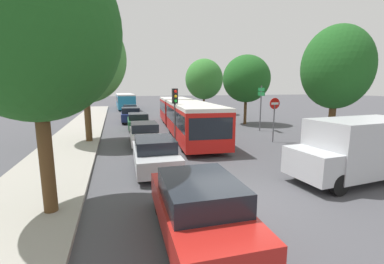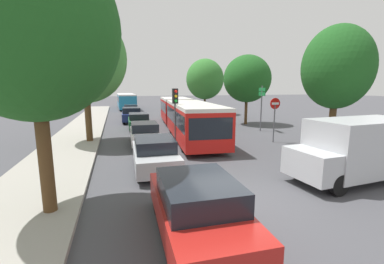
{
  "view_description": "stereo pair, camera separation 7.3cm",
  "coord_description": "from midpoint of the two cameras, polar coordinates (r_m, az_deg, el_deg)",
  "views": [
    {
      "loc": [
        -3.56,
        -6.87,
        3.47
      ],
      "look_at": [
        0.2,
        5.57,
        1.2
      ],
      "focal_mm": 24.0,
      "sensor_mm": 36.0,
      "label": 1
    },
    {
      "loc": [
        -3.49,
        -6.89,
        3.47
      ],
      "look_at": [
        0.2,
        5.57,
        1.2
      ],
      "focal_mm": 24.0,
      "sensor_mm": 36.0,
      "label": 2
    }
  ],
  "objects": [
    {
      "name": "white_van",
      "position": [
        11.41,
        32.83,
        -2.96
      ],
      "size": [
        5.12,
        2.28,
        2.31
      ],
      "rotation": [
        0.0,
        0.0,
        3.21
      ],
      "color": "#B7BABF",
      "rests_on": "ground"
    },
    {
      "name": "queued_car_black",
      "position": [
        32.37,
        -13.68,
        4.7
      ],
      "size": [
        1.81,
        4.0,
        1.37
      ],
      "rotation": [
        0.0,
        0.0,
        1.54
      ],
      "color": "black",
      "rests_on": "ground"
    },
    {
      "name": "tree_right_mid",
      "position": [
        24.83,
        11.91,
        11.49
      ],
      "size": [
        4.37,
        4.37,
        6.43
      ],
      "color": "#51381E",
      "rests_on": "ground"
    },
    {
      "name": "tree_right_far",
      "position": [
        33.49,
        2.73,
        11.42
      ],
      "size": [
        4.8,
        4.8,
        7.05
      ],
      "color": "#51381E",
      "rests_on": "ground"
    },
    {
      "name": "queued_car_green",
      "position": [
        21.78,
        -11.97,
        2.35
      ],
      "size": [
        1.79,
        3.97,
        1.36
      ],
      "rotation": [
        0.0,
        0.0,
        1.54
      ],
      "color": "#236638",
      "rests_on": "ground"
    },
    {
      "name": "kerb_strip_left",
      "position": [
        25.57,
        -22.65,
        1.49
      ],
      "size": [
        3.2,
        46.64,
        0.14
      ],
      "primitive_type": "cube",
      "color": "#9E998E",
      "rests_on": "ground"
    },
    {
      "name": "queued_car_white",
      "position": [
        15.93,
        -10.68,
        -0.31
      ],
      "size": [
        1.8,
        3.98,
        1.36
      ],
      "rotation": [
        0.0,
        0.0,
        1.54
      ],
      "color": "white",
      "rests_on": "ground"
    },
    {
      "name": "tree_left_mid",
      "position": [
        17.21,
        -23.05,
        14.87
      ],
      "size": [
        4.99,
        4.99,
        7.88
      ],
      "color": "#51381E",
      "rests_on": "ground"
    },
    {
      "name": "queued_car_silver",
      "position": [
        10.98,
        -8.44,
        -4.79
      ],
      "size": [
        1.83,
        4.06,
        1.39
      ],
      "rotation": [
        0.0,
        0.0,
        1.54
      ],
      "color": "#B7BABF",
      "rests_on": "ground"
    },
    {
      "name": "articulated_bus",
      "position": [
        20.3,
        -2.01,
        4.09
      ],
      "size": [
        4.08,
        16.69,
        2.46
      ],
      "rotation": [
        0.0,
        0.0,
        -1.67
      ],
      "color": "red",
      "rests_on": "ground"
    },
    {
      "name": "ground_plane",
      "position": [
        8.47,
        9.7,
        -14.41
      ],
      "size": [
        200.0,
        200.0,
        0.0
      ],
      "primitive_type": "plane",
      "color": "#47474C"
    },
    {
      "name": "no_entry_sign",
      "position": [
        16.97,
        17.68,
        4.05
      ],
      "size": [
        0.7,
        0.08,
        2.82
      ],
      "rotation": [
        0.0,
        0.0,
        -1.57
      ],
      "color": "#56595E",
      "rests_on": "ground"
    },
    {
      "name": "tree_left_near",
      "position": [
        7.73,
        -32.05,
        18.81
      ],
      "size": [
        4.2,
        4.2,
        7.15
      ],
      "color": "#51381E",
      "rests_on": "ground"
    },
    {
      "name": "city_bus_rear",
      "position": [
        43.61,
        -14.73,
        6.87
      ],
      "size": [
        2.67,
        11.35,
        2.44
      ],
      "rotation": [
        0.0,
        0.0,
        1.58
      ],
      "color": "teal",
      "rests_on": "ground"
    },
    {
      "name": "traffic_light",
      "position": [
        15.62,
        -3.92,
        6.32
      ],
      "size": [
        0.34,
        0.37,
        3.4
      ],
      "rotation": [
        0.0,
        0.0,
        -1.48
      ],
      "color": "#56595E",
      "rests_on": "ground"
    },
    {
      "name": "direction_sign_post",
      "position": [
        21.16,
        15.0,
        7.08
      ],
      "size": [
        0.36,
        1.38,
        3.6
      ],
      "rotation": [
        0.0,
        0.0,
        2.93
      ],
      "color": "#56595E",
      "rests_on": "ground"
    },
    {
      "name": "tree_right_near",
      "position": [
        16.38,
        29.34,
        12.34
      ],
      "size": [
        3.68,
        3.68,
        6.78
      ],
      "color": "#51381E",
      "rests_on": "ground"
    },
    {
      "name": "queued_car_navy",
      "position": [
        26.51,
        -13.56,
        3.75
      ],
      "size": [
        1.97,
        4.36,
        1.5
      ],
      "rotation": [
        0.0,
        0.0,
        1.54
      ],
      "color": "navy",
      "rests_on": "ground"
    },
    {
      "name": "queued_car_red",
      "position": [
        6.17,
        1.27,
        -16.42
      ],
      "size": [
        1.91,
        4.22,
        1.45
      ],
      "rotation": [
        0.0,
        0.0,
        1.54
      ],
      "color": "#B21E19",
      "rests_on": "ground"
    }
  ]
}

